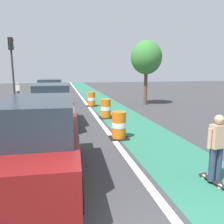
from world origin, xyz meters
TOP-DOWN VIEW (x-y plane):
  - bike_lane_strip at (2.40, 12.00)m, footprint 2.50×80.00m
  - lane_divider_stripe at (0.90, 12.00)m, footprint 0.20×80.00m
  - skateboarder_on_lane at (2.50, 2.45)m, footprint 0.56×0.82m
  - parked_suv_nearest at (-1.58, 3.47)m, footprint 2.10×4.69m
  - parked_suv_second at (-1.54, 9.54)m, footprint 2.00×4.64m
  - parked_suv_third at (-1.86, 15.96)m, footprint 1.96×4.62m
  - traffic_barrel_front at (1.15, 6.49)m, footprint 0.73×0.73m
  - traffic_barrel_mid at (1.40, 10.51)m, footprint 0.73×0.73m
  - traffic_barrel_back at (1.15, 14.97)m, footprint 0.73×0.73m
  - traffic_light_corner at (-4.59, 16.57)m, footprint 0.41×0.32m
  - pedestrian_crossing at (-4.93, 19.92)m, footprint 0.34×0.20m
  - street_tree_sidewalk at (5.48, 14.95)m, footprint 2.40×2.40m

SIDE VIEW (x-z plane):
  - bike_lane_strip at x=2.40m, z-range 0.00..0.01m
  - lane_divider_stripe at x=0.90m, z-range 0.00..0.01m
  - traffic_barrel_front at x=1.15m, z-range -0.01..1.08m
  - traffic_barrel_mid at x=1.40m, z-range -0.01..1.08m
  - traffic_barrel_back at x=1.15m, z-range -0.01..1.08m
  - pedestrian_crossing at x=-4.93m, z-range 0.06..1.67m
  - skateboarder_on_lane at x=2.50m, z-range 0.07..1.76m
  - parked_suv_nearest at x=-1.58m, z-range 0.02..2.06m
  - parked_suv_second at x=-1.54m, z-range 0.02..2.06m
  - parked_suv_third at x=-1.86m, z-range 0.02..2.06m
  - traffic_light_corner at x=-4.59m, z-range 0.95..6.05m
  - street_tree_sidewalk at x=5.48m, z-range 1.17..6.17m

